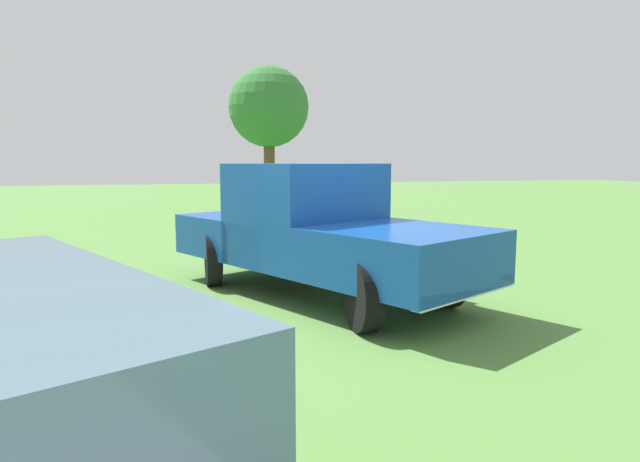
# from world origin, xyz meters

# --- Properties ---
(ground_plane) EXTENTS (80.00, 80.00, 0.00)m
(ground_plane) POSITION_xyz_m (0.00, 0.00, 0.00)
(ground_plane) COLOR #54843D
(pickup_truck) EXTENTS (5.10, 3.83, 1.82)m
(pickup_truck) POSITION_xyz_m (0.31, -0.14, 0.94)
(pickup_truck) COLOR black
(pickup_truck) RESTS_ON ground_plane
(person_bystander) EXTENTS (0.34, 0.34, 1.69)m
(person_bystander) POSITION_xyz_m (5.75, -1.98, 0.96)
(person_bystander) COLOR black
(person_bystander) RESTS_ON ground_plane
(tree_back_left) EXTENTS (3.09, 3.09, 5.48)m
(tree_back_left) POSITION_xyz_m (14.30, -1.94, 3.89)
(tree_back_left) COLOR brown
(tree_back_left) RESTS_ON ground_plane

